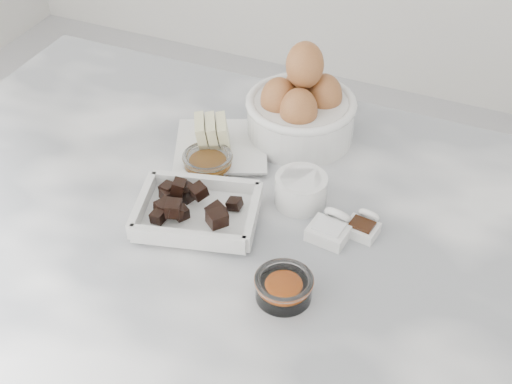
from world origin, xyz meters
TOP-DOWN VIEW (x-y plane):
  - marble_slab at (0.00, 0.00)m, footprint 1.20×0.80m
  - chocolate_dish at (-0.05, -0.02)m, footprint 0.21×0.18m
  - butter_plate at (-0.10, 0.15)m, footprint 0.21×0.21m
  - sugar_ramekin at (0.08, 0.08)m, footprint 0.08×0.08m
  - egg_bowl at (0.01, 0.25)m, footprint 0.19×0.19m
  - honey_bowl at (-0.09, 0.09)m, footprint 0.08×0.08m
  - zest_bowl at (0.12, -0.12)m, footprint 0.08×0.08m
  - vanilla_spoon at (0.19, 0.05)m, footprint 0.05×0.06m
  - salt_spoon at (0.14, 0.03)m, footprint 0.06×0.08m

SIDE VIEW (x-z plane):
  - marble_slab at x=0.00m, z-range 0.90..0.94m
  - vanilla_spoon at x=0.19m, z-range 0.93..0.97m
  - salt_spoon at x=0.14m, z-range 0.93..0.98m
  - honey_bowl at x=-0.09m, z-range 0.94..0.98m
  - zest_bowl at x=0.12m, z-range 0.94..0.98m
  - butter_plate at x=-0.10m, z-range 0.93..0.99m
  - chocolate_dish at x=-0.05m, z-range 0.94..0.99m
  - sugar_ramekin at x=0.08m, z-range 0.94..0.99m
  - egg_bowl at x=0.01m, z-range 0.91..1.09m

